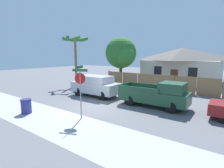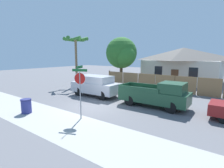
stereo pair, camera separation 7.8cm
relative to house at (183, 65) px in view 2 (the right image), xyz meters
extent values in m
plane|color=slate|center=(-1.89, -15.98, -2.47)|extent=(80.00, 80.00, 0.00)
cube|color=#A3A39E|center=(-1.89, -19.58, -2.46)|extent=(36.00, 3.20, 0.01)
cube|color=#997047|center=(-5.92, -7.60, -1.61)|extent=(1.98, 0.06, 1.70)
cube|color=#997047|center=(-3.86, -7.60, -1.61)|extent=(1.98, 0.06, 1.70)
cube|color=#997047|center=(-1.80, -7.60, -1.61)|extent=(1.98, 0.06, 1.70)
cube|color=#997047|center=(0.26, -7.60, -1.61)|extent=(1.98, 0.06, 1.70)
cube|color=#997047|center=(2.32, -7.60, -1.61)|extent=(1.98, 0.06, 1.70)
cube|color=#997047|center=(4.38, -7.60, -1.61)|extent=(1.98, 0.06, 1.70)
cube|color=brown|center=(-6.95, -7.60, -1.56)|extent=(0.12, 0.12, 1.80)
cube|color=beige|center=(0.00, 0.00, -0.94)|extent=(9.37, 6.88, 3.06)
pyramid|color=#5B5651|center=(0.00, 0.00, 1.44)|extent=(10.12, 7.44, 1.70)
cube|color=black|center=(-2.11, -3.46, -0.69)|extent=(1.00, 0.04, 1.10)
cube|color=black|center=(2.11, -3.46, -0.69)|extent=(1.00, 0.04, 1.10)
cube|color=brown|center=(0.00, -3.46, -1.47)|extent=(0.90, 0.04, 2.00)
cylinder|color=brown|center=(-6.32, -5.84, -1.21)|extent=(0.40, 0.40, 2.52)
sphere|color=#2D6B28|center=(-6.32, -5.84, 1.57)|extent=(4.05, 4.05, 4.05)
sphere|color=#31732C|center=(-5.41, -6.35, 1.17)|extent=(2.63, 2.63, 2.63)
cylinder|color=brown|center=(-9.71, -10.64, 0.45)|extent=(0.28, 0.28, 5.82)
cone|color=#387A33|center=(-8.68, -10.64, 3.08)|extent=(0.44, 1.91, 0.73)
cone|color=#387A33|center=(-9.20, -9.76, 3.08)|extent=(1.87, 1.34, 0.73)
cone|color=#387A33|center=(-10.22, -9.76, 3.08)|extent=(1.87, 1.34, 0.73)
cone|color=#387A33|center=(-10.73, -10.64, 3.08)|extent=(0.44, 1.91, 0.73)
cone|color=#387A33|center=(-10.22, -11.53, 3.08)|extent=(1.87, 1.34, 0.73)
cone|color=#387A33|center=(-9.20, -11.53, 3.08)|extent=(1.87, 1.34, 0.73)
cube|color=#B7B7BC|center=(-4.02, -13.50, -1.65)|extent=(4.57, 2.08, 0.91)
cube|color=#B7B7BC|center=(-4.13, -13.50, -0.89)|extent=(3.21, 1.89, 0.61)
cube|color=black|center=(-2.63, -13.46, -0.89)|extent=(0.10, 1.74, 0.51)
cylinder|color=black|center=(-2.64, -12.58, -2.08)|extent=(0.77, 0.22, 0.77)
cylinder|color=black|center=(-2.60, -14.34, -2.08)|extent=(0.77, 0.22, 0.77)
cylinder|color=black|center=(-5.45, -12.65, -2.08)|extent=(0.77, 0.22, 0.77)
cylinder|color=black|center=(-5.40, -14.41, -2.08)|extent=(0.77, 0.22, 0.77)
cube|color=#1E472D|center=(1.57, -13.50, -1.69)|extent=(4.98, 1.97, 0.84)
cube|color=#1E472D|center=(2.93, -13.46, -0.93)|extent=(1.62, 1.74, 0.68)
cube|color=#1E472D|center=(0.71, -12.64, -1.12)|extent=(3.10, 0.15, 0.29)
cube|color=#1E472D|center=(0.75, -14.39, -1.12)|extent=(3.10, 0.15, 0.29)
cube|color=#1E472D|center=(-0.86, -13.55, -1.12)|extent=(0.12, 1.76, 0.29)
cylinder|color=black|center=(3.08, -12.64, -2.09)|extent=(0.76, 0.22, 0.76)
cylinder|color=black|center=(3.12, -14.27, -2.09)|extent=(0.76, 0.22, 0.76)
cylinder|color=black|center=(0.02, -12.72, -2.09)|extent=(0.76, 0.22, 0.76)
cylinder|color=black|center=(0.06, -14.35, -2.09)|extent=(0.76, 0.22, 0.76)
cylinder|color=gray|center=(-0.83, -18.40, -1.08)|extent=(0.07, 0.07, 2.77)
cylinder|color=red|center=(-0.83, -18.40, -0.07)|extent=(0.61, 0.28, 0.65)
cylinder|color=white|center=(-0.83, -18.40, -0.07)|extent=(0.64, 0.28, 0.69)
cube|color=#19602D|center=(-0.83, -18.40, 0.40)|extent=(0.85, 0.38, 0.15)
cube|color=#19602D|center=(-0.83, -18.40, 0.58)|extent=(0.34, 0.76, 0.15)
cylinder|color=navy|center=(-4.41, -19.80, -2.04)|extent=(0.63, 0.63, 0.85)
cylinder|color=navy|center=(-4.41, -19.80, -1.58)|extent=(0.67, 0.67, 0.08)
camera|label=1|loc=(6.47, -25.30, 1.23)|focal=28.00mm
camera|label=2|loc=(6.53, -25.26, 1.23)|focal=28.00mm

